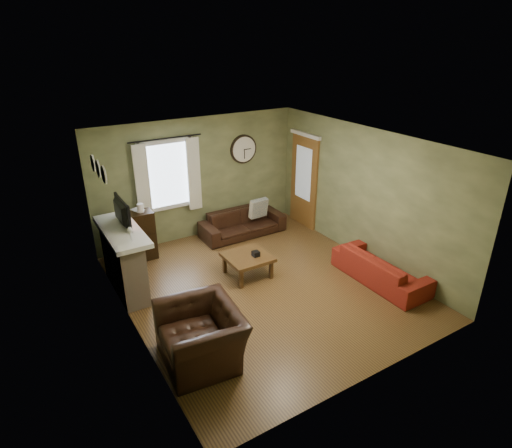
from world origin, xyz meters
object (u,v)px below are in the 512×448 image
sofa_brown (243,223)px  armchair (201,335)px  bookshelf (133,238)px  sofa_red (381,268)px  coffee_table (248,265)px

sofa_brown → armchair: size_ratio=1.60×
bookshelf → sofa_red: bearing=-41.0°
bookshelf → armchair: 3.26m
bookshelf → coffee_table: size_ratio=1.26×
sofa_brown → sofa_red: sofa_brown is taller
sofa_red → bookshelf: bearing=49.0°
sofa_red → armchair: size_ratio=1.56×
sofa_red → coffee_table: (-1.96, 1.42, -0.06)m
sofa_red → armchair: (-3.62, -0.16, 0.11)m
sofa_brown → armchair: (-2.48, -3.20, 0.11)m
sofa_brown → coffee_table: size_ratio=2.40×
bookshelf → sofa_brown: size_ratio=0.53×
armchair → coffee_table: armchair is taller
armchair → coffee_table: size_ratio=1.50×
bookshelf → sofa_brown: (2.43, -0.07, -0.22)m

